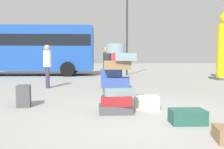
% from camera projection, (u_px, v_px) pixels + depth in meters
% --- Properties ---
extents(ground_plane, '(80.00, 80.00, 0.00)m').
position_uv_depth(ground_plane, '(140.00, 116.00, 4.86)').
color(ground_plane, '#9E9E99').
extents(suitcase_tower, '(0.78, 0.70, 1.48)m').
position_uv_depth(suitcase_tower, '(117.00, 84.00, 5.09)').
color(suitcase_tower, '#4C4C51').
rests_on(suitcase_tower, ground).
extents(suitcase_teal_upright_blue, '(0.62, 0.41, 0.26)m').
position_uv_depth(suitcase_teal_upright_blue, '(187.00, 117.00, 4.33)').
color(suitcase_teal_upright_blue, '#26594C').
rests_on(suitcase_teal_upright_blue, ground).
extents(suitcase_cream_white_trunk, '(0.59, 0.46, 0.31)m').
position_uv_depth(suitcase_cream_white_trunk, '(146.00, 102.00, 5.58)').
color(suitcase_cream_white_trunk, beige).
rests_on(suitcase_cream_white_trunk, ground).
extents(suitcase_charcoal_behind_tower, '(0.38, 0.48, 0.52)m').
position_uv_depth(suitcase_charcoal_behind_tower, '(24.00, 96.00, 5.83)').
color(suitcase_charcoal_behind_tower, '#4C4C51').
rests_on(suitcase_charcoal_behind_tower, ground).
extents(person_bearded_onlooker, '(0.30, 0.33, 1.73)m').
position_uv_depth(person_bearded_onlooker, '(114.00, 61.00, 10.36)').
color(person_bearded_onlooker, black).
rests_on(person_bearded_onlooker, ground).
extents(person_tourist_with_camera, '(0.30, 0.33, 1.67)m').
position_uv_depth(person_tourist_with_camera, '(47.00, 62.00, 9.26)').
color(person_tourist_with_camera, '#3F334C').
rests_on(person_tourist_with_camera, ground).
extents(person_passerby_in_red, '(0.30, 0.33, 1.59)m').
position_uv_depth(person_passerby_in_red, '(107.00, 64.00, 8.95)').
color(person_passerby_in_red, brown).
rests_on(person_passerby_in_red, ground).
extents(parked_bus, '(8.65, 2.85, 3.15)m').
position_uv_depth(parked_bus, '(27.00, 47.00, 15.74)').
color(parked_bus, '#1E4CA5').
rests_on(parked_bus, ground).
extents(lamp_post, '(0.36, 0.36, 6.52)m').
position_uv_depth(lamp_post, '(127.00, 10.00, 15.54)').
color(lamp_post, '#333338').
rests_on(lamp_post, ground).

